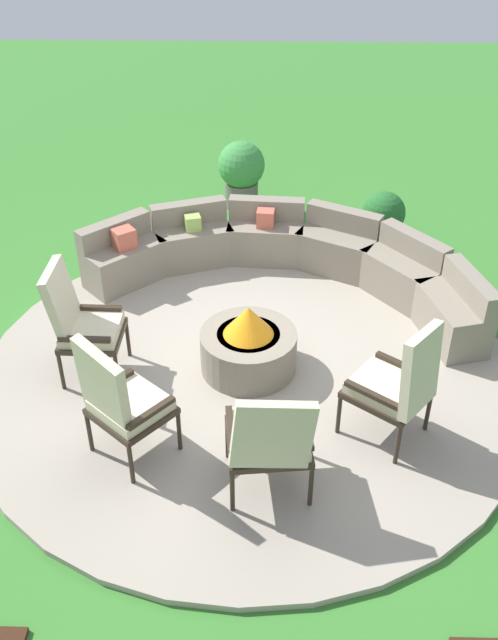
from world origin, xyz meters
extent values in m
plane|color=#387A2D|center=(0.00, 0.00, 0.00)|extent=(24.00, 24.00, 0.00)
cylinder|color=#9E9384|center=(0.00, 0.00, 0.03)|extent=(4.91, 4.91, 0.06)
cylinder|color=gray|center=(0.00, 0.00, 0.25)|extent=(0.88, 0.88, 0.38)
cylinder|color=black|center=(0.00, 0.00, 0.41)|extent=(0.57, 0.57, 0.06)
cone|color=orange|center=(0.00, 0.00, 0.58)|extent=(0.46, 0.46, 0.28)
cube|color=gray|center=(1.93, 0.51, 0.28)|extent=(0.65, 0.93, 0.44)
cube|color=gray|center=(2.07, 0.55, 0.62)|extent=(0.37, 0.85, 0.24)
cube|color=gray|center=(1.56, 1.25, 0.28)|extent=(0.88, 0.94, 0.44)
cube|color=gray|center=(1.67, 1.34, 0.62)|extent=(0.65, 0.76, 0.24)
cube|color=gray|center=(0.93, 1.77, 0.28)|extent=(0.95, 0.79, 0.44)
cube|color=gray|center=(1.00, 1.90, 0.62)|extent=(0.82, 0.53, 0.24)
cube|color=gray|center=(0.14, 1.99, 0.28)|extent=(0.87, 0.51, 0.44)
cube|color=gray|center=(0.15, 2.14, 0.62)|extent=(0.85, 0.22, 0.24)
cube|color=gray|center=(-0.67, 1.88, 0.28)|extent=(0.94, 0.71, 0.44)
cube|color=gray|center=(-0.72, 2.02, 0.62)|extent=(0.85, 0.43, 0.24)
cube|color=gray|center=(-1.37, 1.45, 0.28)|extent=(0.92, 0.90, 0.44)
cube|color=gray|center=(-1.47, 1.56, 0.62)|extent=(0.72, 0.69, 0.24)
cube|color=#BC5B47|center=(0.14, 1.94, 0.60)|extent=(0.20, 0.18, 0.19)
cube|color=#93B756|center=(-0.65, 1.83, 0.59)|extent=(0.20, 0.18, 0.17)
cube|color=#BC5B47|center=(-1.34, 1.42, 0.61)|extent=(0.28, 0.27, 0.21)
cylinder|color=#2D2319|center=(-1.12, 0.15, 0.25)|extent=(0.04, 0.04, 0.38)
cylinder|color=#2D2319|center=(-1.13, -0.35, 0.25)|extent=(0.04, 0.04, 0.38)
cylinder|color=#2D2319|center=(-1.61, 0.16, 0.25)|extent=(0.04, 0.04, 0.38)
cylinder|color=#2D2319|center=(-1.63, -0.34, 0.25)|extent=(0.04, 0.04, 0.38)
cube|color=#2D2319|center=(-1.37, -0.10, 0.47)|extent=(0.54, 0.55, 0.05)
cube|color=beige|center=(-1.37, -0.10, 0.54)|extent=(0.50, 0.50, 0.09)
cube|color=beige|center=(-1.60, -0.09, 0.82)|extent=(0.20, 0.50, 0.66)
cube|color=#2D2319|center=(-1.37, 0.14, 0.60)|extent=(0.45, 0.06, 0.04)
cube|color=#2D2319|center=(-1.38, -0.33, 0.60)|extent=(0.45, 0.06, 0.04)
cylinder|color=#2D2319|center=(-0.90, -0.72, 0.25)|extent=(0.04, 0.04, 0.38)
cylinder|color=#2D2319|center=(-0.52, -1.05, 0.25)|extent=(0.04, 0.04, 0.38)
cylinder|color=#2D2319|center=(-1.22, -1.08, 0.25)|extent=(0.04, 0.04, 0.38)
cylinder|color=#2D2319|center=(-0.84, -1.42, 0.25)|extent=(0.04, 0.04, 0.38)
cube|color=#2D2319|center=(-0.87, -1.07, 0.47)|extent=(0.75, 0.75, 0.05)
cube|color=beige|center=(-0.87, -1.07, 0.54)|extent=(0.69, 0.69, 0.09)
cube|color=beige|center=(-1.02, -1.23, 0.85)|extent=(0.44, 0.51, 0.78)
cube|color=#2D2319|center=(-1.05, -0.91, 0.60)|extent=(0.33, 0.37, 0.04)
cube|color=#2D2319|center=(-0.69, -1.23, 0.60)|extent=(0.33, 0.37, 0.04)
cylinder|color=#2D2319|center=(-0.13, -1.13, 0.25)|extent=(0.04, 0.04, 0.38)
cylinder|color=#2D2319|center=(0.43, -1.07, 0.25)|extent=(0.04, 0.04, 0.38)
cylinder|color=#2D2319|center=(-0.07, -1.66, 0.25)|extent=(0.04, 0.04, 0.38)
cylinder|color=#2D2319|center=(0.49, -1.60, 0.25)|extent=(0.04, 0.04, 0.38)
cube|color=#2D2319|center=(0.18, -1.37, 0.47)|extent=(0.67, 0.63, 0.05)
cube|color=beige|center=(0.18, -1.37, 0.54)|extent=(0.61, 0.58, 0.09)
cube|color=beige|center=(0.21, -1.61, 0.77)|extent=(0.62, 0.16, 0.61)
cube|color=#2D2319|center=(-0.09, -1.40, 0.60)|extent=(0.10, 0.49, 0.04)
cube|color=#2D2319|center=(0.45, -1.33, 0.60)|extent=(0.10, 0.49, 0.04)
cylinder|color=#2D2319|center=(0.75, -0.83, 0.25)|extent=(0.04, 0.04, 0.38)
cylinder|color=#2D2319|center=(1.06, -0.44, 0.25)|extent=(0.04, 0.04, 0.38)
cylinder|color=#2D2319|center=(1.18, -1.16, 0.25)|extent=(0.04, 0.04, 0.38)
cylinder|color=#2D2319|center=(1.48, -0.78, 0.25)|extent=(0.04, 0.04, 0.38)
cube|color=#2D2319|center=(1.12, -0.80, 0.47)|extent=(0.78, 0.77, 0.05)
cube|color=beige|center=(1.12, -0.80, 0.54)|extent=(0.72, 0.71, 0.09)
cube|color=beige|center=(1.31, -0.96, 0.82)|extent=(0.38, 0.51, 0.70)
cube|color=#2D2319|center=(0.97, -0.99, 0.60)|extent=(0.42, 0.34, 0.04)
cube|color=#2D2319|center=(1.26, -0.62, 0.60)|extent=(0.42, 0.34, 0.04)
cylinder|color=#605B56|center=(1.52, 2.44, 0.12)|extent=(0.34, 0.34, 0.24)
sphere|color=#236028|center=(1.52, 2.44, 0.43)|extent=(0.50, 0.50, 0.50)
sphere|color=yellow|center=(1.57, 2.44, 0.52)|extent=(0.15, 0.15, 0.15)
cylinder|color=#605B56|center=(-0.18, 3.47, 0.17)|extent=(0.43, 0.43, 0.34)
sphere|color=#3D8E42|center=(-0.18, 3.47, 0.57)|extent=(0.60, 0.60, 0.60)
camera|label=1|loc=(0.14, -5.15, 4.20)|focal=40.21mm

